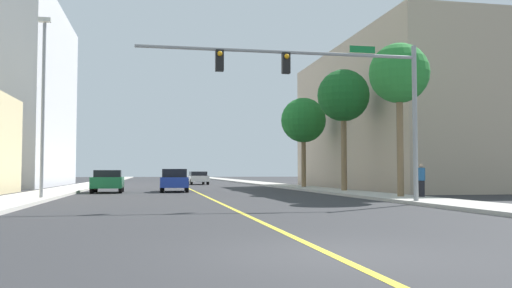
# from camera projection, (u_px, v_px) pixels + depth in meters

# --- Properties ---
(ground) EXTENTS (192.00, 192.00, 0.00)m
(ground) POSITION_uv_depth(u_px,v_px,m) (184.00, 186.00, 49.98)
(ground) COLOR #2D2D30
(sidewalk_left) EXTENTS (2.86, 168.00, 0.15)m
(sidewalk_left) POSITION_uv_depth(u_px,v_px,m) (84.00, 186.00, 48.30)
(sidewalk_left) COLOR beige
(sidewalk_left) RESTS_ON ground
(sidewalk_right) EXTENTS (2.86, 168.00, 0.15)m
(sidewalk_right) POSITION_uv_depth(u_px,v_px,m) (277.00, 185.00, 51.65)
(sidewalk_right) COLOR #B2ADA3
(sidewalk_right) RESTS_ON ground
(lane_marking_center) EXTENTS (0.16, 144.00, 0.01)m
(lane_marking_center) POSITION_uv_depth(u_px,v_px,m) (184.00, 186.00, 49.98)
(lane_marking_center) COLOR yellow
(lane_marking_center) RESTS_ON ground
(building_right_near) EXTENTS (10.84, 24.42, 11.48)m
(building_right_near) POSITION_uv_depth(u_px,v_px,m) (401.00, 118.00, 44.15)
(building_right_near) COLOR tan
(building_right_near) RESTS_ON ground
(traffic_signal_mast) EXTENTS (11.58, 0.36, 6.50)m
(traffic_signal_mast) POSITION_uv_depth(u_px,v_px,m) (332.00, 83.00, 21.88)
(traffic_signal_mast) COLOR gray
(traffic_signal_mast) RESTS_ON sidewalk_right
(street_lamp) EXTENTS (0.56, 0.28, 8.51)m
(street_lamp) POSITION_uv_depth(u_px,v_px,m) (43.00, 98.00, 25.36)
(street_lamp) COLOR gray
(street_lamp) RESTS_ON sidewalk_left
(palm_near) EXTENTS (2.97, 2.97, 7.57)m
(palm_near) POSITION_uv_depth(u_px,v_px,m) (399.00, 75.00, 26.62)
(palm_near) COLOR brown
(palm_near) RESTS_ON sidewalk_right
(palm_mid) EXTENTS (3.39, 3.39, 7.88)m
(palm_mid) POSITION_uv_depth(u_px,v_px,m) (343.00, 96.00, 35.09)
(palm_mid) COLOR brown
(palm_mid) RESTS_ON sidewalk_right
(palm_far) EXTENTS (3.61, 3.61, 7.17)m
(palm_far) POSITION_uv_depth(u_px,v_px,m) (303.00, 121.00, 43.42)
(palm_far) COLOR brown
(palm_far) RESTS_ON sidewalk_right
(car_blue) EXTENTS (1.99, 4.33, 1.54)m
(car_blue) POSITION_uv_depth(u_px,v_px,m) (174.00, 180.00, 36.39)
(car_blue) COLOR #1E389E
(car_blue) RESTS_ON ground
(car_white) EXTENTS (2.09, 4.64, 1.38)m
(car_white) POSITION_uv_depth(u_px,v_px,m) (198.00, 178.00, 57.34)
(car_white) COLOR white
(car_white) RESTS_ON ground
(car_green) EXTENTS (1.98, 3.84, 1.46)m
(car_green) POSITION_uv_depth(u_px,v_px,m) (108.00, 181.00, 34.90)
(car_green) COLOR #196638
(car_green) RESTS_ON ground
(pedestrian) EXTENTS (0.38, 0.38, 1.60)m
(pedestrian) POSITION_uv_depth(u_px,v_px,m) (421.00, 180.00, 25.96)
(pedestrian) COLOR black
(pedestrian) RESTS_ON sidewalk_right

